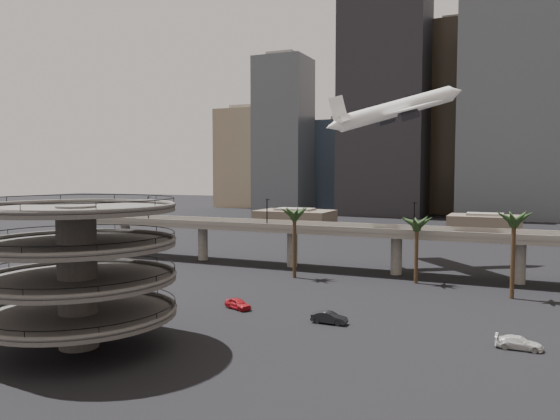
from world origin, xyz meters
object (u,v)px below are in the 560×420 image
at_px(parking_ramp, 77,262).
at_px(car_a, 238,304).
at_px(car_b, 329,318).
at_px(car_c, 519,343).
at_px(airborne_jet, 396,109).
at_px(overpass, 342,235).

xyz_separation_m(parking_ramp, car_a, (8.38, 22.72, -9.05)).
distance_m(parking_ramp, car_b, 32.36).
distance_m(car_b, car_c, 23.01).
xyz_separation_m(parking_ramp, airborne_jet, (20.47, 73.36, 23.79)).
relative_size(airborne_jet, car_b, 5.85).
distance_m(parking_ramp, airborne_jet, 79.79).
distance_m(parking_ramp, car_a, 25.86).
distance_m(car_a, car_b, 14.84).
bearing_deg(car_a, overpass, 16.43).
bearing_deg(overpass, car_a, -97.25).
bearing_deg(airborne_jet, car_b, -126.12).
xyz_separation_m(parking_ramp, car_c, (46.07, 19.48, -9.10)).
height_order(parking_ramp, airborne_jet, airborne_jet).
bearing_deg(overpass, airborne_jet, 62.52).
distance_m(parking_ramp, car_c, 50.84).
xyz_separation_m(overpass, airborne_jet, (7.47, 14.36, 26.28)).
bearing_deg(car_b, airborne_jet, 3.53).
bearing_deg(car_a, airborne_jet, 10.26).
distance_m(overpass, airborne_jet, 30.87).
height_order(car_b, car_c, car_b).
bearing_deg(parking_ramp, car_c, 22.92).
bearing_deg(overpass, car_b, -75.20).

